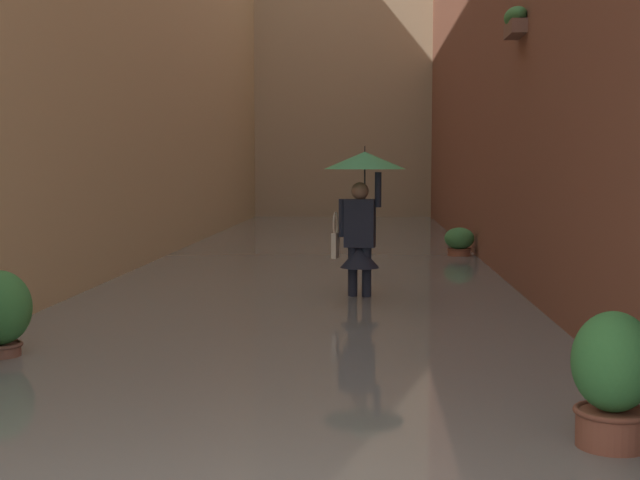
% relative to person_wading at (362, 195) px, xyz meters
% --- Properties ---
extents(ground_plane, '(64.04, 64.04, 0.00)m').
position_rel_person_wading_xyz_m(ground_plane, '(0.80, -4.57, -1.47)').
color(ground_plane, '#605B56').
extents(flood_water, '(6.53, 31.62, 0.18)m').
position_rel_person_wading_xyz_m(flood_water, '(0.80, -4.57, -1.38)').
color(flood_water, slate).
rests_on(flood_water, ground_plane).
extents(building_facade_far, '(9.33, 1.80, 10.81)m').
position_rel_person_wading_xyz_m(building_facade_far, '(0.80, -18.27, 3.94)').
color(building_facade_far, tan).
rests_on(building_facade_far, ground_plane).
extents(person_wading, '(1.04, 1.04, 2.09)m').
position_rel_person_wading_xyz_m(person_wading, '(0.00, 0.00, 0.00)').
color(person_wading, black).
rests_on(person_wading, ground_plane).
extents(potted_plant_far_left, '(0.55, 0.55, 0.70)m').
position_rel_person_wading_xyz_m(potted_plant_far_left, '(-1.75, -5.19, -1.08)').
color(potted_plant_far_left, '#9E563D').
rests_on(potted_plant_far_left, ground_plane).
extents(potted_plant_mid_left, '(0.49, 0.49, 0.99)m').
position_rel_person_wading_xyz_m(potted_plant_mid_left, '(-1.53, 5.90, -0.94)').
color(potted_plant_mid_left, brown).
rests_on(potted_plant_mid_left, ground_plane).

